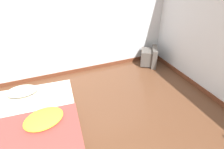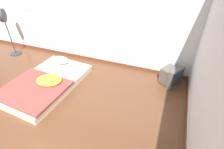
{
  "view_description": "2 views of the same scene",
  "coord_description": "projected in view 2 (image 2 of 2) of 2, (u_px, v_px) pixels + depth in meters",
  "views": [
    {
      "loc": [
        0.09,
        -0.63,
        2.17
      ],
      "look_at": [
        1.11,
        1.87,
        0.44
      ],
      "focal_mm": 28.0,
      "sensor_mm": 36.0,
      "label": 1
    },
    {
      "loc": [
        2.29,
        -1.01,
        2.61
      ],
      "look_at": [
        1.19,
        1.87,
        0.44
      ],
      "focal_mm": 28.0,
      "sensor_mm": 36.0,
      "label": 2
    }
  ],
  "objects": [
    {
      "name": "ground_plane",
      "position": [
        7.0,
        141.0,
        2.94
      ],
      "size": [
        20.0,
        20.0,
        0.0
      ],
      "primitive_type": "plane",
      "color": "brown"
    },
    {
      "name": "standing_fan",
      "position": [
        5.0,
        24.0,
        4.91
      ],
      "size": [
        0.32,
        0.35,
        1.36
      ],
      "color": "#333338",
      "rests_on": "ground_plane"
    },
    {
      "name": "mattress_bed",
      "position": [
        46.0,
        82.0,
        4.09
      ],
      "size": [
        1.43,
        2.11,
        0.3
      ],
      "color": "beige",
      "rests_on": "ground_plane"
    },
    {
      "name": "wall_back",
      "position": [
        83.0,
        15.0,
        4.46
      ],
      "size": [
        8.04,
        0.08,
        2.6
      ],
      "color": "silver",
      "rests_on": "ground_plane"
    },
    {
      "name": "crt_tv",
      "position": [
        171.0,
        76.0,
        4.1
      ],
      "size": [
        0.53,
        0.55,
        0.46
      ],
      "color": "#56514C",
      "rests_on": "ground_plane"
    }
  ]
}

